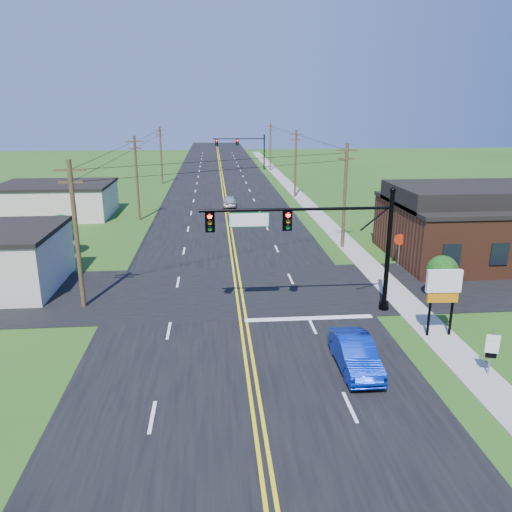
{
  "coord_description": "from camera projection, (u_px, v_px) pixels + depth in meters",
  "views": [
    {
      "loc": [
        -1.36,
        -19.4,
        11.81
      ],
      "look_at": [
        1.17,
        10.0,
        3.01
      ],
      "focal_mm": 35.0,
      "sensor_mm": 36.0,
      "label": 1
    }
  ],
  "objects": [
    {
      "name": "signal_mast_main",
      "position": [
        314.0,
        236.0,
        28.65
      ],
      "size": [
        11.3,
        0.6,
        7.48
      ],
      "color": "black",
      "rests_on": "ground"
    },
    {
      "name": "tree_left",
      "position": [
        61.0,
        229.0,
        41.25
      ],
      "size": [
        2.4,
        2.4,
        3.37
      ],
      "color": "#3B2D1B",
      "rests_on": "ground"
    },
    {
      "name": "utility_pole_right_c",
      "position": [
        270.0,
        146.0,
        95.94
      ],
      "size": [
        1.8,
        0.28,
        9.0
      ],
      "color": "#3B2D1B",
      "rests_on": "ground"
    },
    {
      "name": "utility_pole_left_b",
      "position": [
        137.0,
        177.0,
        53.3
      ],
      "size": [
        1.8,
        0.28,
        9.0
      ],
      "color": "#3B2D1B",
      "rests_on": "ground"
    },
    {
      "name": "route_sign",
      "position": [
        492.0,
        348.0,
        22.5
      ],
      "size": [
        0.57,
        0.22,
        2.37
      ],
      "rotation": [
        0.0,
        0.0,
        -0.33
      ],
      "color": "slate",
      "rests_on": "ground"
    },
    {
      "name": "stop_sign",
      "position": [
        400.0,
        243.0,
        38.21
      ],
      "size": [
        0.91,
        0.24,
        2.59
      ],
      "rotation": [
        0.0,
        0.0,
        -0.22
      ],
      "color": "slate",
      "rests_on": "ground"
    },
    {
      "name": "shrub_corner",
      "position": [
        442.0,
        271.0,
        31.62
      ],
      "size": [
        2.0,
        2.0,
        2.86
      ],
      "color": "#3B2D1B",
      "rests_on": "ground"
    },
    {
      "name": "utility_pole_left_a",
      "position": [
        76.0,
        233.0,
        29.43
      ],
      "size": [
        1.8,
        0.28,
        9.0
      ],
      "color": "#3B2D1B",
      "rests_on": "ground"
    },
    {
      "name": "blue_car",
      "position": [
        355.0,
        355.0,
        23.24
      ],
      "size": [
        1.61,
        4.61,
        1.52
      ],
      "primitive_type": "imported",
      "rotation": [
        0.0,
        0.0,
        -0.0
      ],
      "color": "#0724A5",
      "rests_on": "ground"
    },
    {
      "name": "road_cross",
      "position": [
        236.0,
        291.0,
        33.46
      ],
      "size": [
        70.0,
        10.0,
        0.04
      ],
      "primitive_type": "cube",
      "color": "black",
      "rests_on": "ground"
    },
    {
      "name": "utility_pole_left_c",
      "position": [
        161.0,
        154.0,
        79.08
      ],
      "size": [
        1.8,
        0.28,
        9.0
      ],
      "color": "#3B2D1B",
      "rests_on": "ground"
    },
    {
      "name": "tree_right_back",
      "position": [
        397.0,
        209.0,
        47.41
      ],
      "size": [
        3.0,
        3.0,
        4.1
      ],
      "color": "#3B2D1B",
      "rests_on": "ground"
    },
    {
      "name": "sidewalk",
      "position": [
        311.0,
        208.0,
        61.05
      ],
      "size": [
        2.0,
        160.0,
        0.08
      ],
      "primitive_type": "cube",
      "color": "gray",
      "rests_on": "ground"
    },
    {
      "name": "ground",
      "position": [
        249.0,
        386.0,
        22.01
      ],
      "size": [
        260.0,
        260.0,
        0.0
      ],
      "primitive_type": "plane",
      "color": "#264F16",
      "rests_on": "ground"
    },
    {
      "name": "cream_bldg_far",
      "position": [
        57.0,
        200.0,
        56.2
      ],
      "size": [
        12.2,
        9.2,
        3.7
      ],
      "color": "beige",
      "rests_on": "ground"
    },
    {
      "name": "pylon_sign",
      "position": [
        443.0,
        288.0,
        26.06
      ],
      "size": [
        1.84,
        0.34,
        3.76
      ],
      "rotation": [
        0.0,
        0.0,
        -0.05
      ],
      "color": "black",
      "rests_on": "ground"
    },
    {
      "name": "utility_pole_right_b",
      "position": [
        296.0,
        162.0,
        67.3
      ],
      "size": [
        1.8,
        0.28,
        9.0
      ],
      "color": "#3B2D1B",
      "rests_on": "ground"
    },
    {
      "name": "brick_building",
      "position": [
        480.0,
        230.0,
        40.17
      ],
      "size": [
        14.2,
        11.2,
        4.7
      ],
      "color": "#522917",
      "rests_on": "ground"
    },
    {
      "name": "distant_car",
      "position": [
        230.0,
        201.0,
        61.6
      ],
      "size": [
        1.9,
        4.21,
        1.4
      ],
      "primitive_type": "imported",
      "rotation": [
        0.0,
        0.0,
        3.08
      ],
      "color": "silver",
      "rests_on": "ground"
    },
    {
      "name": "road_main",
      "position": [
        223.0,
        195.0,
        69.75
      ],
      "size": [
        16.0,
        220.0,
        0.04
      ],
      "primitive_type": "cube",
      "color": "black",
      "rests_on": "ground"
    },
    {
      "name": "utility_pole_right_a",
      "position": [
        345.0,
        194.0,
        42.47
      ],
      "size": [
        1.8,
        0.28,
        9.0
      ],
      "color": "#3B2D1B",
      "rests_on": "ground"
    },
    {
      "name": "signal_mast_far",
      "position": [
        242.0,
        146.0,
        97.46
      ],
      "size": [
        10.98,
        0.6,
        7.48
      ],
      "color": "black",
      "rests_on": "ground"
    }
  ]
}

